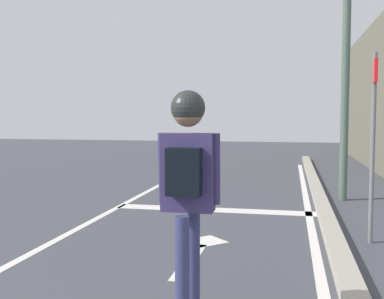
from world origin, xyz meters
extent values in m
cube|color=silver|center=(-0.34, 6.00, 0.00)|extent=(0.12, 20.00, 0.01)
cube|color=silver|center=(3.09, 6.00, 0.00)|extent=(0.12, 20.00, 0.01)
cube|color=silver|center=(1.45, 7.82, 0.00)|extent=(3.58, 0.40, 0.01)
cube|color=silver|center=(1.63, 4.84, 0.00)|extent=(0.16, 1.40, 0.01)
cube|color=silver|center=(1.63, 5.69, 0.00)|extent=(0.71, 0.71, 0.01)
cube|color=#A59E8E|center=(3.34, 6.00, 0.07)|extent=(0.24, 24.00, 0.14)
cylinder|color=navy|center=(1.98, 3.34, 0.51)|extent=(0.11, 0.11, 0.87)
cylinder|color=navy|center=(1.98, 2.94, 0.51)|extent=(0.11, 0.11, 0.87)
cube|color=#3B3162|center=(1.98, 3.14, 1.25)|extent=(0.41, 0.18, 0.61)
cylinder|color=#3B3162|center=(1.77, 3.17, 1.28)|extent=(0.07, 0.10, 0.56)
cylinder|color=#3B3162|center=(2.19, 3.17, 1.28)|extent=(0.07, 0.10, 0.56)
sphere|color=#936D47|center=(1.98, 3.14, 1.72)|extent=(0.24, 0.24, 0.24)
sphere|color=#2B2F2D|center=(1.98, 3.14, 1.75)|extent=(0.27, 0.27, 0.27)
cube|color=black|center=(1.98, 3.00, 1.27)|extent=(0.26, 0.14, 0.36)
cylinder|color=#506556|center=(3.80, 9.32, 2.79)|extent=(0.16, 0.16, 5.59)
cylinder|color=slate|center=(3.82, 6.10, 1.26)|extent=(0.06, 0.06, 2.51)
cube|color=red|center=(3.82, 6.10, 2.26)|extent=(0.07, 0.44, 0.30)
camera|label=1|loc=(2.76, -0.42, 1.69)|focal=44.07mm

